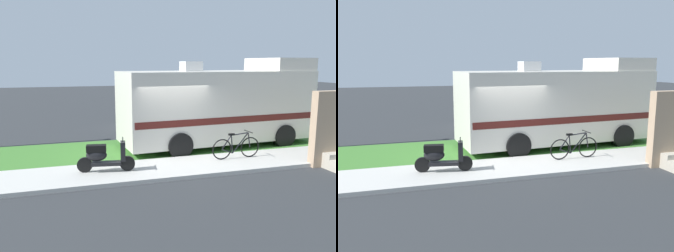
{
  "view_description": "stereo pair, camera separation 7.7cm",
  "coord_description": "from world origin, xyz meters",
  "views": [
    {
      "loc": [
        -3.55,
        -10.98,
        3.24
      ],
      "look_at": [
        -0.12,
        0.3,
        1.1
      ],
      "focal_mm": 37.05,
      "sensor_mm": 36.0,
      "label": 1
    },
    {
      "loc": [
        -3.47,
        -11.01,
        3.24
      ],
      "look_at": [
        -0.12,
        0.3,
        1.1
      ],
      "focal_mm": 37.05,
      "sensor_mm": 36.0,
      "label": 2
    }
  ],
  "objects": [
    {
      "name": "ground_plane",
      "position": [
        0.0,
        0.0,
        0.0
      ],
      "size": [
        80.0,
        80.0,
        0.0
      ],
      "primitive_type": "plane",
      "color": "#2D3033"
    },
    {
      "name": "sidewalk",
      "position": [
        0.0,
        -1.2,
        0.06
      ],
      "size": [
        24.0,
        2.0,
        0.12
      ],
      "color": "beige",
      "rests_on": "ground"
    },
    {
      "name": "grass_strip",
      "position": [
        0.0,
        1.5,
        0.04
      ],
      "size": [
        24.0,
        3.4,
        0.08
      ],
      "color": "#3D752D",
      "rests_on": "ground"
    },
    {
      "name": "motorhome_rv",
      "position": [
        2.31,
        1.36,
        1.64
      ],
      "size": [
        7.67,
        3.04,
        3.45
      ],
      "color": "silver",
      "rests_on": "ground"
    },
    {
      "name": "scooter",
      "position": [
        -2.51,
        -1.13,
        0.58
      ],
      "size": [
        1.66,
        0.57,
        0.97
      ],
      "color": "black",
      "rests_on": "ground"
    },
    {
      "name": "bicycle",
      "position": [
        1.86,
        -0.95,
        0.5
      ],
      "size": [
        1.73,
        0.52,
        0.9
      ],
      "color": "black",
      "rests_on": "ground"
    },
    {
      "name": "pickup_truck_near",
      "position": [
        2.04,
        6.35,
        0.94
      ],
      "size": [
        5.81,
        2.15,
        1.75
      ],
      "color": "silver",
      "rests_on": "ground"
    },
    {
      "name": "bottle_spare",
      "position": [
        5.62,
        -0.69,
        0.24
      ],
      "size": [
        0.08,
        0.08,
        0.28
      ],
      "color": "#19722D",
      "rests_on": "ground"
    }
  ]
}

